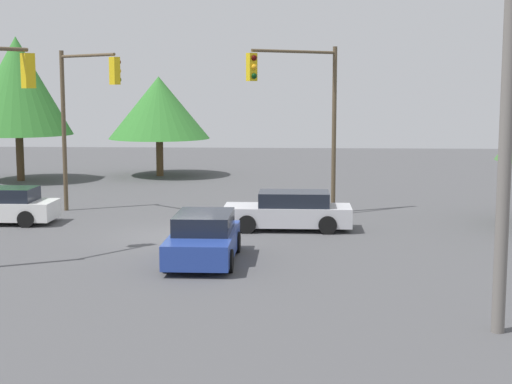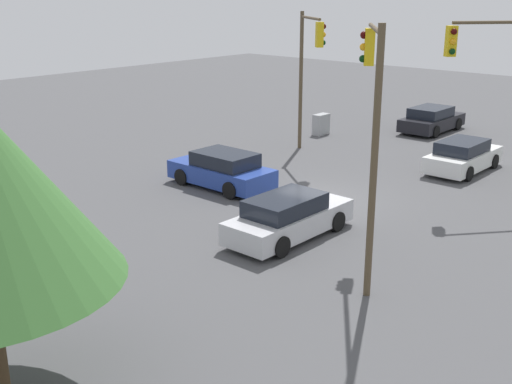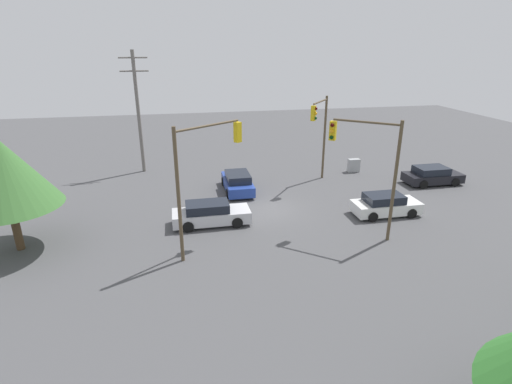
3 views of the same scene
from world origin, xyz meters
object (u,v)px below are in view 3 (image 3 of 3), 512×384
(sedan_white, at_px, (385,205))
(traffic_signal_cross, at_px, (370,158))
(traffic_signal_main, at_px, (321,126))
(sedan_silver, at_px, (210,214))
(sedan_blue, at_px, (238,182))
(electrical_cabinet, at_px, (354,165))
(traffic_signal_aux, at_px, (203,165))
(sedan_dark, at_px, (432,176))

(sedan_white, relative_size, traffic_signal_cross, 0.63)
(sedan_white, distance_m, traffic_signal_main, 8.12)
(sedan_silver, height_order, traffic_signal_cross, traffic_signal_cross)
(sedan_blue, xyz_separation_m, traffic_signal_main, (6.49, 0.79, 3.73))
(traffic_signal_main, height_order, traffic_signal_cross, traffic_signal_cross)
(traffic_signal_cross, xyz_separation_m, electrical_cabinet, (4.51, 11.23, -3.98))
(traffic_signal_aux, bearing_deg, sedan_blue, 35.03)
(sedan_blue, relative_size, traffic_signal_main, 0.67)
(traffic_signal_main, xyz_separation_m, traffic_signal_aux, (-9.50, -9.27, 0.23))
(sedan_blue, height_order, traffic_signal_main, traffic_signal_main)
(sedan_blue, distance_m, traffic_signal_aux, 9.83)
(sedan_white, relative_size, electrical_cabinet, 3.81)
(sedan_blue, bearing_deg, electrical_cabinet, 14.84)
(sedan_silver, bearing_deg, sedan_dark, 102.94)
(traffic_signal_main, relative_size, traffic_signal_aux, 0.96)
(traffic_signal_main, bearing_deg, sedan_white, 54.35)
(sedan_silver, xyz_separation_m, sedan_white, (11.02, -0.75, -0.01))
(traffic_signal_cross, bearing_deg, sedan_white, -98.76)
(sedan_white, bearing_deg, sedan_silver, -93.90)
(sedan_dark, bearing_deg, sedan_white, -53.74)
(sedan_blue, relative_size, sedan_dark, 1.00)
(traffic_signal_main, relative_size, electrical_cabinet, 5.89)
(sedan_blue, height_order, electrical_cabinet, sedan_blue)
(sedan_dark, relative_size, traffic_signal_cross, 0.65)
(sedan_dark, relative_size, traffic_signal_aux, 0.64)
(sedan_dark, relative_size, electrical_cabinet, 3.91)
(traffic_signal_cross, relative_size, electrical_cabinet, 6.00)
(traffic_signal_cross, xyz_separation_m, traffic_signal_aux, (-8.88, 0.00, 0.12))
(sedan_dark, relative_size, traffic_signal_main, 0.66)
(traffic_signal_main, distance_m, traffic_signal_cross, 9.29)
(traffic_signal_main, distance_m, electrical_cabinet, 5.83)
(sedan_silver, relative_size, traffic_signal_aux, 0.68)
(traffic_signal_aux, relative_size, electrical_cabinet, 6.12)
(sedan_blue, distance_m, traffic_signal_main, 7.53)
(sedan_white, distance_m, electrical_cabinet, 9.07)
(sedan_silver, distance_m, traffic_signal_main, 11.52)
(sedan_dark, bearing_deg, electrical_cabinet, -131.39)
(sedan_white, height_order, electrical_cabinet, sedan_white)
(sedan_silver, xyz_separation_m, traffic_signal_cross, (8.37, -3.11, 3.86))
(sedan_dark, xyz_separation_m, traffic_signal_aux, (-18.04, -7.14, 3.99))
(sedan_white, bearing_deg, traffic_signal_aux, -78.43)
(traffic_signal_cross, distance_m, traffic_signal_aux, 8.88)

